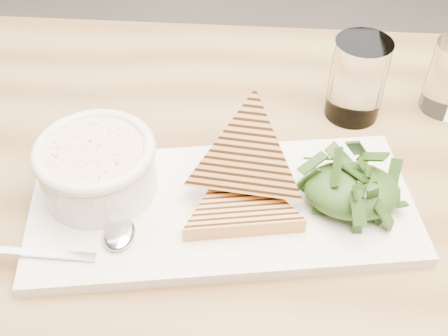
# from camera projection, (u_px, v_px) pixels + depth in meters

# --- Properties ---
(table_top) EXTENTS (1.34, 0.90, 0.04)m
(table_top) POSITION_uv_depth(u_px,v_px,m) (310.00, 255.00, 0.62)
(table_top) COLOR olive
(table_top) RESTS_ON ground
(platter) EXTENTS (0.45, 0.26, 0.02)m
(platter) POSITION_uv_depth(u_px,v_px,m) (223.00, 207.00, 0.63)
(platter) COLOR white
(platter) RESTS_ON table_top
(soup_bowl) EXTENTS (0.13, 0.13, 0.05)m
(soup_bowl) POSITION_uv_depth(u_px,v_px,m) (99.00, 172.00, 0.63)
(soup_bowl) COLOR white
(soup_bowl) RESTS_ON platter
(soup) EXTENTS (0.11, 0.11, 0.01)m
(soup) POSITION_uv_depth(u_px,v_px,m) (94.00, 152.00, 0.60)
(soup) COLOR beige
(soup) RESTS_ON soup_bowl
(bowl_rim) EXTENTS (0.13, 0.13, 0.01)m
(bowl_rim) POSITION_uv_depth(u_px,v_px,m) (94.00, 150.00, 0.60)
(bowl_rim) COLOR white
(bowl_rim) RESTS_ON soup_bowl
(sandwich_flat) EXTENTS (0.18, 0.18, 0.02)m
(sandwich_flat) POSITION_uv_depth(u_px,v_px,m) (241.00, 205.00, 0.61)
(sandwich_flat) COLOR #D49046
(sandwich_flat) RESTS_ON platter
(sandwich_lean) EXTENTS (0.17, 0.18, 0.17)m
(sandwich_lean) POSITION_uv_depth(u_px,v_px,m) (247.00, 158.00, 0.61)
(sandwich_lean) COLOR #D49046
(sandwich_lean) RESTS_ON sandwich_flat
(salad_base) EXTENTS (0.11, 0.08, 0.04)m
(salad_base) POSITION_uv_depth(u_px,v_px,m) (352.00, 190.00, 0.61)
(salad_base) COLOR black
(salad_base) RESTS_ON platter
(arugula_pile) EXTENTS (0.11, 0.10, 0.05)m
(arugula_pile) POSITION_uv_depth(u_px,v_px,m) (353.00, 186.00, 0.61)
(arugula_pile) COLOR #3D6624
(arugula_pile) RESTS_ON platter
(spoon_bowl) EXTENTS (0.03, 0.05, 0.01)m
(spoon_bowl) POSITION_uv_depth(u_px,v_px,m) (119.00, 234.00, 0.59)
(spoon_bowl) COLOR silver
(spoon_bowl) RESTS_ON platter
(spoon_handle) EXTENTS (0.11, 0.01, 0.00)m
(spoon_handle) POSITION_uv_depth(u_px,v_px,m) (41.00, 253.00, 0.57)
(spoon_handle) COLOR silver
(spoon_handle) RESTS_ON platter
(glass_near) EXTENTS (0.07, 0.07, 0.11)m
(glass_near) POSITION_uv_depth(u_px,v_px,m) (357.00, 79.00, 0.73)
(glass_near) COLOR white
(glass_near) RESTS_ON table_top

